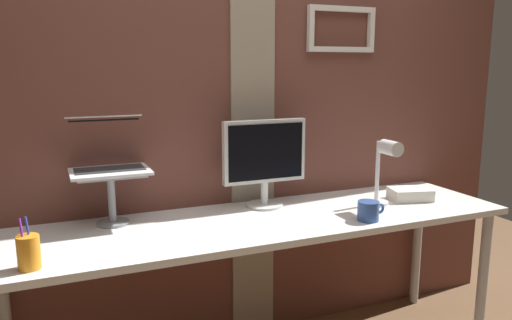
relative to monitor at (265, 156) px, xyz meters
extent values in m
cube|color=brown|center=(-0.10, 0.18, 0.33)|extent=(3.25, 0.12, 2.61)
cube|color=gray|center=(-0.01, 0.12, 0.33)|extent=(0.23, 0.01, 2.61)
cube|color=white|center=(0.47, 0.10, 0.71)|extent=(0.39, 0.03, 0.03)
cube|color=white|center=(0.47, 0.10, 0.51)|extent=(0.39, 0.03, 0.03)
cube|color=white|center=(0.29, 0.10, 0.61)|extent=(0.03, 0.03, 0.17)
cube|color=white|center=(0.65, 0.10, 0.61)|extent=(0.03, 0.03, 0.17)
cube|color=white|center=(-0.08, -0.18, -0.26)|extent=(2.31, 0.61, 0.03)
cylinder|color=#B2B2B7|center=(1.01, -0.42, -0.63)|extent=(0.05, 0.05, 0.70)
cylinder|color=#B2B2B7|center=(-1.17, 0.06, -0.63)|extent=(0.05, 0.05, 0.70)
cylinder|color=#B2B2B7|center=(1.01, 0.06, -0.63)|extent=(0.05, 0.05, 0.70)
cylinder|color=silver|center=(0.00, 0.00, -0.24)|extent=(0.18, 0.18, 0.01)
cylinder|color=silver|center=(0.00, 0.00, -0.18)|extent=(0.04, 0.04, 0.11)
cube|color=silver|center=(0.00, 0.00, 0.02)|extent=(0.42, 0.04, 0.30)
cube|color=black|center=(0.00, -0.02, 0.02)|extent=(0.38, 0.00, 0.27)
cylinder|color=gray|center=(-0.72, 0.00, -0.24)|extent=(0.14, 0.14, 0.01)
cylinder|color=gray|center=(-0.72, 0.00, -0.13)|extent=(0.03, 0.03, 0.20)
cube|color=gray|center=(-0.72, 0.00, -0.03)|extent=(0.28, 0.22, 0.01)
cube|color=white|center=(-0.72, 0.00, -0.02)|extent=(0.33, 0.24, 0.01)
cube|color=#2D2D30|center=(-0.72, 0.02, -0.01)|extent=(0.29, 0.15, 0.00)
cube|color=white|center=(-0.72, 0.15, 0.10)|extent=(0.33, 0.07, 0.22)
cube|color=black|center=(-0.72, 0.15, 0.10)|extent=(0.30, 0.05, 0.19)
cylinder|color=white|center=(0.52, -0.18, -0.24)|extent=(0.12, 0.12, 0.02)
cylinder|color=white|center=(0.52, -0.18, -0.08)|extent=(0.02, 0.02, 0.30)
cylinder|color=white|center=(0.52, -0.27, 0.05)|extent=(0.07, 0.11, 0.07)
cylinder|color=orange|center=(-1.04, -0.38, -0.19)|extent=(0.08, 0.08, 0.12)
cylinder|color=blue|center=(-1.03, -0.37, -0.15)|extent=(0.03, 0.02, 0.17)
cylinder|color=purple|center=(-1.05, -0.39, -0.15)|extent=(0.02, 0.04, 0.17)
cylinder|color=#2D4C8C|center=(0.33, -0.38, -0.20)|extent=(0.10, 0.10, 0.09)
torus|color=#2D4C8C|center=(0.39, -0.38, -0.20)|extent=(0.05, 0.01, 0.05)
cube|color=silver|center=(0.73, -0.18, -0.22)|extent=(0.23, 0.19, 0.06)
camera|label=1|loc=(-0.95, -2.14, 0.43)|focal=35.00mm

